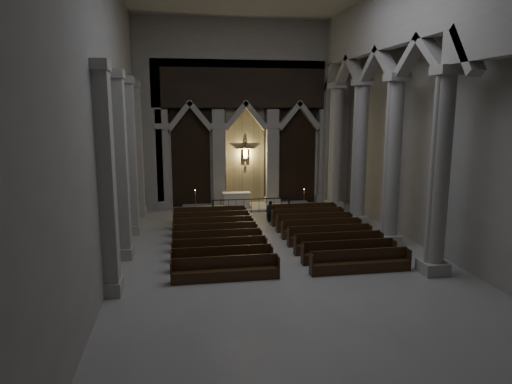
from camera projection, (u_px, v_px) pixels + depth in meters
room at (286, 80)px, 18.30m from camera, size 24.00×24.10×12.00m
sanctuary_wall at (245, 106)px, 29.67m from camera, size 14.00×0.77×12.00m
right_arcade at (399, 77)px, 20.43m from camera, size 1.00×24.00×12.00m
left_pilasters at (127, 164)px, 21.28m from camera, size 0.60×13.00×8.03m
sanctuary_step at (248, 207)px, 29.95m from camera, size 8.50×2.60×0.15m
altar at (237, 199)px, 29.70m from camera, size 1.81×0.72×0.92m
altar_rail at (251, 203)px, 28.33m from camera, size 4.88×0.09×0.96m
candle_stand_left at (196, 207)px, 28.36m from camera, size 0.25×0.25×1.50m
candle_stand_right at (304, 204)px, 29.32m from camera, size 0.23×0.23×1.38m
pews at (272, 237)px, 22.14m from camera, size 9.53×9.44×0.92m
worshipper at (270, 212)px, 26.03m from camera, size 0.54×0.43×1.28m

